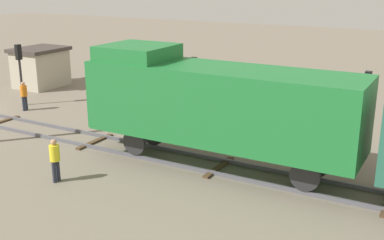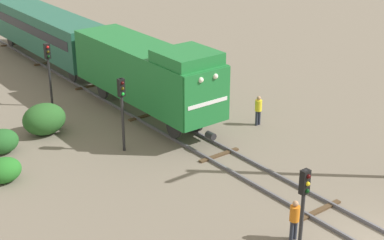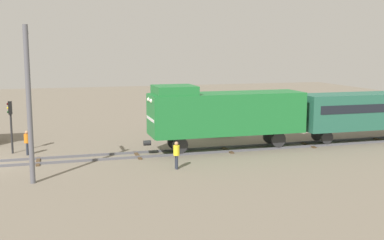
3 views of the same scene
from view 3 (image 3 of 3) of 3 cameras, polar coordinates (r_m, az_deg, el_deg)
The scene contains 11 objects.
locomotive at distance 34.30m, azimuth 3.87°, elevation 0.92°, with size 2.90×11.60×4.60m.
passenger_car_leading at distance 40.83m, azimuth 21.74°, elevation 1.21°, with size 2.84×14.00×3.66m.
traffic_signal_near at distance 35.57m, azimuth -20.71°, elevation 0.32°, with size 0.32×0.34×3.67m.
traffic_signal_mid at distance 36.70m, azimuth -2.22°, elevation 1.27°, with size 0.32×0.34×3.81m.
traffic_signal_far at distance 39.52m, azimuth 8.93°, elevation 1.74°, with size 0.32×0.34×3.85m.
worker_near_track at distance 34.97m, azimuth -18.98°, elevation -2.34°, with size 0.38×0.38×1.70m.
worker_by_signal at distance 29.31m, azimuth -1.86°, elevation -3.93°, with size 0.38×0.38×1.70m.
catenary_mast at distance 27.16m, azimuth -18.77°, elevation 2.16°, with size 1.94×0.28×8.56m.
bush_near at distance 40.35m, azimuth 3.03°, elevation -0.67°, with size 2.33×1.90×1.69m, color #295D26.
bush_mid at distance 42.64m, azimuth 0.71°, elevation -0.46°, with size 1.70×1.39×1.23m, color #245C26.
bush_far at distance 42.88m, azimuth -3.49°, elevation -0.48°, with size 1.59×1.30×1.16m, color #277226.
Camera 3 is at (31.92, 4.39, 7.39)m, focal length 45.00 mm.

